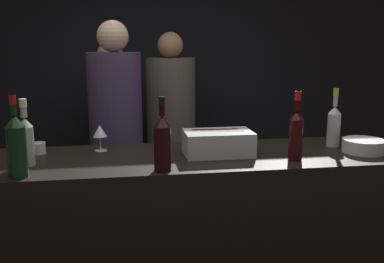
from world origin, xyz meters
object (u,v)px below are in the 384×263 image
Objects in this scene: ice_bin_with_bottles at (218,141)px; person_in_hoodie at (116,135)px; bowl_white at (364,145)px; red_wine_bottle_burgundy at (16,145)px; white_wine_bottle at (26,139)px; person_blond_tee at (113,130)px; wine_glass at (100,132)px; red_wine_bottle_black_foil at (162,142)px; person_grey_polo at (171,124)px; red_wine_bottle_tall at (296,133)px; rose_wine_bottle at (334,124)px; candle_votive at (38,148)px.

person_in_hoodie is (-0.54, 0.83, -0.13)m from ice_bin_with_bottles.
red_wine_bottle_burgundy is at bearing -174.42° from bowl_white.
white_wine_bottle is 0.20× the size of person_blond_tee.
bowl_white is 1.73m from red_wine_bottle_burgundy.
bowl_white is 1.60m from person_in_hoodie.
wine_glass is 0.51m from red_wine_bottle_black_foil.
red_wine_bottle_burgundy is 1.16m from person_in_hoodie.
person_blond_tee is at bearing 88.72° from wine_glass.
ice_bin_with_bottles is 2.47× the size of wine_glass.
wine_glass is 1.31m from person_blond_tee.
red_wine_bottle_black_foil is at bearing -170.99° from bowl_white.
person_grey_polo reaches higher than bowl_white.
red_wine_bottle_tall is at bearing 3.28° from red_wine_bottle_burgundy.
red_wine_bottle_tall reaches higher than wine_glass.
bowl_white is at bearing 12.50° from red_wine_bottle_tall.
rose_wine_bottle is at bearing 37.29° from red_wine_bottle_tall.
ice_bin_with_bottles is 1.02× the size of red_wine_bottle_tall.
red_wine_bottle_burgundy is at bearing 179.54° from red_wine_bottle_black_foil.
red_wine_bottle_burgundy is 1.76m from person_blond_tee.
person_in_hoodie is at bearing 65.71° from white_wine_bottle.
red_wine_bottle_burgundy is 0.22× the size of person_blond_tee.
wine_glass reaches higher than bowl_white.
person_grey_polo reaches higher than white_wine_bottle.
person_blond_tee is (-0.58, 1.46, -0.22)m from ice_bin_with_bottles.
person_blond_tee is at bearing 74.94° from candle_votive.
candle_votive is 1.53m from person_grey_polo.
bowl_white is 1.11m from red_wine_bottle_black_foil.
person_blond_tee reaches higher than candle_votive.
red_wine_bottle_burgundy is at bearing -91.11° from candle_votive.
red_wine_bottle_black_foil is (0.63, -0.19, 0.01)m from white_wine_bottle.
candle_votive is (-0.93, 0.16, -0.04)m from ice_bin_with_bottles.
rose_wine_bottle is 1.02× the size of white_wine_bottle.
red_wine_bottle_tall is 1.05× the size of rose_wine_bottle.
person_grey_polo reaches higher than ice_bin_with_bottles.
white_wine_bottle is (-0.94, -0.06, 0.06)m from ice_bin_with_bottles.
ice_bin_with_bottles is 4.66× the size of candle_votive.
candle_votive is 0.42m from red_wine_bottle_burgundy.
white_wine_bottle is at bearing -175.14° from rose_wine_bottle.
red_wine_bottle_tall is 1.08× the size of white_wine_bottle.
rose_wine_bottle is at bearing -4.00° from wine_glass.
person_grey_polo is at bearing 119.90° from bowl_white.
bowl_white is 1.72m from white_wine_bottle.
white_wine_bottle is 0.19m from red_wine_bottle_burgundy.
white_wine_bottle is 0.19× the size of person_grey_polo.
bowl_white is 2.92× the size of candle_votive.
person_in_hoodie reaches higher than red_wine_bottle_burgundy.
ice_bin_with_bottles reaches higher than bowl_white.
person_in_hoodie is 1.08× the size of person_blond_tee.
bowl_white is at bearing 5.58° from red_wine_bottle_burgundy.
ice_bin_with_bottles is 0.21× the size of person_grey_polo.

